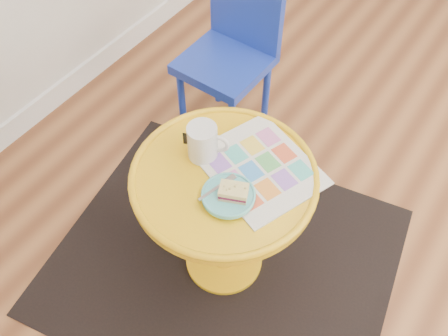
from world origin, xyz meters
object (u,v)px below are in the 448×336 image
Objects in this scene: chair at (233,47)px; newspaper at (260,167)px; plate at (228,196)px; side_table at (224,204)px; mug at (203,141)px.

chair reaches higher than newspaper.
chair is at bearing 123.28° from plate.
newspaper is (0.49, -0.57, 0.12)m from chair.
side_table is at bearing 133.37° from plate.
side_table is at bearing -56.86° from chair.
newspaper is at bearing -48.35° from chair.
mug is at bearing -141.00° from newspaper.
side_table is 0.76× the size of chair.
plate is (0.48, -0.73, 0.13)m from chair.
chair is (-0.42, 0.67, 0.05)m from side_table.
newspaper is at bearing 50.49° from side_table.
side_table is 4.47× the size of mug.
side_table is 1.65× the size of newspaper.
newspaper reaches higher than side_table.
mug is (0.32, -0.63, 0.18)m from chair.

